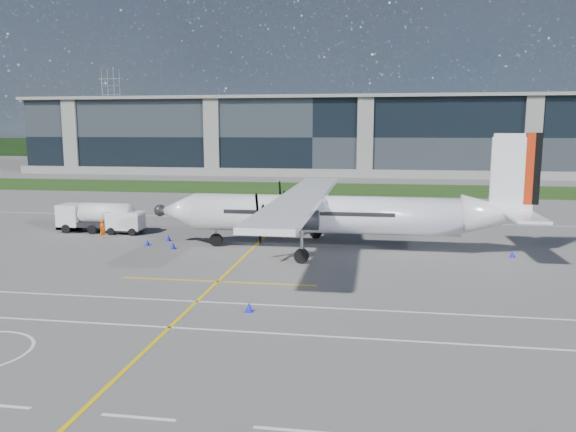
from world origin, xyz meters
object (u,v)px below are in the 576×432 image
Objects in this scene: pylon_west at (112,112)px; safety_cone_nose_port at (173,246)px; safety_cone_tail at (512,254)px; safety_cone_portwing at (249,307)px; fuel_tanker_truck at (91,217)px; turboprop_aircraft at (338,192)px; ground_crew_person at (103,228)px; safety_cone_nose_stbd at (168,238)px; safety_cone_fwd at (148,242)px; baggage_tug at (126,223)px.

pylon_west reaches higher than safety_cone_nose_port.
safety_cone_tail is 1.00× the size of safety_cone_portwing.
turboprop_aircraft is at bearing -10.92° from fuel_tanker_truck.
turboprop_aircraft is 59.09× the size of safety_cone_tail.
pylon_west is 60.00× the size of safety_cone_nose_port.
safety_cone_tail is at bearing -72.72° from ground_crew_person.
safety_cone_fwd is (-0.98, -2.00, 0.00)m from safety_cone_nose_stbd.
pylon_west is 183.36m from safety_cone_portwing.
baggage_tug is at bearing -5.79° from fuel_tanker_truck.
safety_cone_fwd is 1.00× the size of safety_cone_portwing.
safety_cone_portwing is at bearing -61.88° from pylon_west.
baggage_tug is (70.63, -142.03, -14.03)m from pylon_west.
pylon_west is at bearing 117.59° from safety_cone_nose_stbd.
safety_cone_fwd is (7.36, -4.84, -1.06)m from fuel_tanker_truck.
safety_cone_portwing is at bearing -45.83° from fuel_tanker_truck.
safety_cone_tail and safety_cone_nose_port have the same top height.
ground_crew_person is (69.77, -144.56, -14.07)m from pylon_west.
turboprop_aircraft is 16.13m from safety_cone_portwing.
fuel_tanker_truck reaches higher than baggage_tug.
baggage_tug is at bearing 139.67° from safety_cone_nose_port.
turboprop_aircraft reaches higher than safety_cone_nose_port.
safety_cone_nose_port and safety_cone_portwing have the same top height.
safety_cone_nose_port is at bearing -177.57° from safety_cone_tail.
pylon_west reaches higher than safety_cone_tail.
pylon_west reaches higher than safety_cone_portwing.
safety_cone_tail is 27.56m from safety_cone_fwd.
safety_cone_portwing is (-3.34, -15.21, -4.18)m from turboprop_aircraft.
baggage_tug is 31.77m from safety_cone_tail.
ground_crew_person is 3.72× the size of safety_cone_nose_stbd.
fuel_tanker_truck reaches higher than safety_cone_nose_stbd.
safety_cone_fwd is (-14.95, -0.54, -4.18)m from turboprop_aircraft.
safety_cone_tail is (34.91, -4.71, -1.06)m from fuel_tanker_truck.
safety_cone_fwd is (-2.48, 0.93, 0.00)m from safety_cone_nose_port.
turboprop_aircraft reaches higher than safety_cone_tail.
ground_crew_person reaches higher than safety_cone_portwing.
fuel_tanker_truck is 27.23m from safety_cone_portwing.
fuel_tanker_truck is 3.77× the size of ground_crew_person.
fuel_tanker_truck is at bearing 174.21° from baggage_tug.
safety_cone_nose_stbd is 1.00× the size of safety_cone_fwd.
safety_cone_nose_stbd is 19.77m from safety_cone_portwing.
ground_crew_person is (2.59, -2.88, -0.39)m from fuel_tanker_truck.
pylon_west is 60.00× the size of safety_cone_tail.
baggage_tug is 6.47× the size of safety_cone_nose_port.
safety_cone_portwing is at bearing -102.39° from turboprop_aircraft.
fuel_tanker_truck is 14.02× the size of safety_cone_nose_stbd.
safety_cone_nose_port is at bearing -62.82° from safety_cone_nose_stbd.
ground_crew_person reaches higher than safety_cone_nose_stbd.
turboprop_aircraft is 59.09× the size of safety_cone_fwd.
safety_cone_nose_stbd is (5.75, 0.04, -0.68)m from ground_crew_person.
fuel_tanker_truck reaches higher than safety_cone_nose_port.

